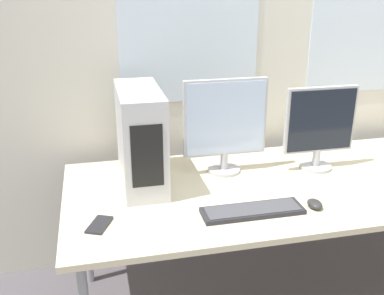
# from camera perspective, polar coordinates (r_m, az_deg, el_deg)

# --- Properties ---
(wall_back) EXTENTS (8.00, 0.07, 2.70)m
(wall_back) POSITION_cam_1_polar(r_m,az_deg,el_deg) (2.71, 11.34, 13.94)
(wall_back) COLOR beige
(wall_back) RESTS_ON ground_plane
(desk) EXTENTS (2.53, 0.94, 0.71)m
(desk) POSITION_cam_1_polar(r_m,az_deg,el_deg) (2.37, 15.94, -4.62)
(desk) COLOR beige
(desk) RESTS_ON ground_plane
(pc_tower) EXTENTS (0.20, 0.49, 0.47)m
(pc_tower) POSITION_cam_1_polar(r_m,az_deg,el_deg) (2.15, -6.55, 1.28)
(pc_tower) COLOR silver
(pc_tower) RESTS_ON desk
(monitor_main) EXTENTS (0.43, 0.17, 0.49)m
(monitor_main) POSITION_cam_1_polar(r_m,az_deg,el_deg) (2.26, 4.24, 3.13)
(monitor_main) COLOR #B7B7BC
(monitor_main) RESTS_ON desk
(monitor_right_near) EXTENTS (0.38, 0.17, 0.44)m
(monitor_right_near) POSITION_cam_1_polar(r_m,az_deg,el_deg) (2.40, 15.93, 2.69)
(monitor_right_near) COLOR #B7B7BC
(monitor_right_near) RESTS_ON desk
(keyboard) EXTENTS (0.44, 0.13, 0.02)m
(keyboard) POSITION_cam_1_polar(r_m,az_deg,el_deg) (1.97, 7.69, -7.95)
(keyboard) COLOR #28282D
(keyboard) RESTS_ON desk
(mouse) EXTENTS (0.06, 0.09, 0.03)m
(mouse) POSITION_cam_1_polar(r_m,az_deg,el_deg) (2.06, 15.33, -6.93)
(mouse) COLOR #2D2D2D
(mouse) RESTS_ON desk
(cell_phone) EXTENTS (0.12, 0.15, 0.01)m
(cell_phone) POSITION_cam_1_polar(r_m,az_deg,el_deg) (1.90, -11.68, -9.58)
(cell_phone) COLOR #232328
(cell_phone) RESTS_ON desk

